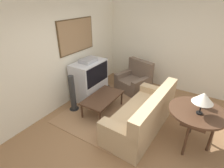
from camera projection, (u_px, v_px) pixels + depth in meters
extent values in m
plane|color=#8E6642|center=(131.00, 133.00, 3.82)|extent=(12.00, 12.00, 0.00)
cube|color=beige|center=(55.00, 58.00, 4.21)|extent=(12.00, 0.06, 2.70)
cube|color=#4C381E|center=(76.00, 36.00, 4.59)|extent=(1.28, 0.03, 0.86)
cube|color=#93704C|center=(77.00, 36.00, 4.58)|extent=(1.23, 0.01, 0.81)
cube|color=beige|center=(173.00, 46.00, 5.20)|extent=(0.06, 12.00, 2.70)
cube|color=#99704C|center=(108.00, 108.00, 4.65)|extent=(2.47, 1.81, 0.01)
cube|color=silver|center=(90.00, 89.00, 5.11)|extent=(1.01, 0.60, 0.49)
cube|color=silver|center=(89.00, 72.00, 4.87)|extent=(1.01, 0.60, 0.60)
cube|color=black|center=(98.00, 74.00, 4.72)|extent=(0.91, 0.01, 0.52)
cube|color=#9E9EA3|center=(88.00, 60.00, 4.71)|extent=(0.46, 0.33, 0.09)
cube|color=tan|center=(140.00, 118.00, 3.94)|extent=(2.08, 0.94, 0.43)
cube|color=tan|center=(156.00, 106.00, 3.57)|extent=(2.05, 0.31, 0.48)
cube|color=tan|center=(156.00, 98.00, 4.56)|extent=(0.28, 0.86, 0.59)
cube|color=tan|center=(119.00, 140.00, 3.24)|extent=(0.28, 0.86, 0.59)
cube|color=#877154|center=(158.00, 97.00, 4.01)|extent=(0.36, 0.14, 0.34)
cube|color=#877154|center=(140.00, 118.00, 3.33)|extent=(0.36, 0.14, 0.34)
cube|color=brown|center=(133.00, 85.00, 5.49)|extent=(1.04, 1.09, 0.38)
cube|color=brown|center=(141.00, 68.00, 5.46)|extent=(0.44, 0.89, 0.54)
cube|color=brown|center=(125.00, 79.00, 5.70)|extent=(0.82, 0.40, 0.52)
cube|color=brown|center=(142.00, 87.00, 5.21)|extent=(0.82, 0.40, 0.52)
cube|color=#472D1E|center=(103.00, 97.00, 4.39)|extent=(1.12, 0.63, 0.04)
cylinder|color=#472D1E|center=(100.00, 119.00, 3.97)|extent=(0.04, 0.04, 0.38)
cylinder|color=#472D1E|center=(122.00, 98.00, 4.74)|extent=(0.04, 0.04, 0.38)
cylinder|color=#472D1E|center=(82.00, 111.00, 4.22)|extent=(0.04, 0.04, 0.38)
cylinder|color=#472D1E|center=(105.00, 93.00, 4.99)|extent=(0.04, 0.04, 0.38)
cylinder|color=#472D1E|center=(197.00, 111.00, 3.20)|extent=(1.02, 1.02, 0.04)
cube|color=#472D1E|center=(197.00, 114.00, 3.23)|extent=(0.86, 0.41, 0.08)
cylinder|color=#472D1E|center=(186.00, 139.00, 3.14)|extent=(0.05, 0.05, 0.77)
cylinder|color=#472D1E|center=(193.00, 118.00, 3.68)|extent=(0.05, 0.05, 0.77)
cylinder|color=#472D1E|center=(212.00, 135.00, 3.23)|extent=(0.05, 0.05, 0.77)
cylinder|color=black|center=(199.00, 113.00, 3.10)|extent=(0.11, 0.11, 0.02)
cylinder|color=black|center=(202.00, 104.00, 3.01)|extent=(0.02, 0.02, 0.36)
cone|color=silver|center=(203.00, 98.00, 2.96)|extent=(0.36, 0.36, 0.18)
cube|color=black|center=(203.00, 101.00, 3.28)|extent=(0.13, 0.09, 0.22)
cylinder|color=white|center=(206.00, 100.00, 3.24)|extent=(0.11, 0.01, 0.11)
cylinder|color=black|center=(74.00, 109.00, 4.62)|extent=(0.25, 0.25, 0.02)
cylinder|color=#2D2D2D|center=(73.00, 93.00, 4.41)|extent=(0.15, 0.15, 0.97)
cylinder|color=black|center=(106.00, 86.00, 5.76)|extent=(0.25, 0.25, 0.02)
cylinder|color=#2D2D2D|center=(106.00, 73.00, 5.55)|extent=(0.15, 0.15, 0.97)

